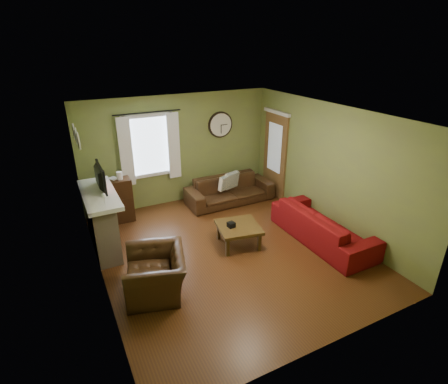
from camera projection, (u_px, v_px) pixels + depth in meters
name	position (u px, v px, depth m)	size (l,w,h in m)	color
floor	(229.00, 250.00, 6.72)	(4.60, 5.20, 0.00)	#4C2811
ceiling	(230.00, 115.00, 5.67)	(4.60, 5.20, 0.00)	white
wall_left	(94.00, 216.00, 5.24)	(0.00, 5.20, 2.60)	olive
wall_right	(329.00, 168.00, 7.14)	(0.00, 5.20, 2.60)	olive
wall_back	(179.00, 150.00, 8.31)	(4.60, 0.00, 2.60)	olive
wall_front	(333.00, 266.00, 4.07)	(4.60, 0.00, 2.60)	olive
fireplace	(102.00, 223.00, 6.56)	(0.40, 1.40, 1.10)	tan
firebox	(114.00, 232.00, 6.74)	(0.04, 0.60, 0.55)	black
mantel	(99.00, 194.00, 6.34)	(0.58, 1.60, 0.08)	white
tv	(97.00, 181.00, 6.38)	(0.60, 0.08, 0.35)	black
tv_screen	(101.00, 177.00, 6.39)	(0.02, 0.62, 0.36)	#994C3F
medallion_left	(79.00, 141.00, 5.52)	(0.28, 0.28, 0.03)	white
medallion_mid	(76.00, 136.00, 5.80)	(0.28, 0.28, 0.03)	white
medallion_right	(74.00, 131.00, 6.09)	(0.28, 0.28, 0.03)	white
window_pane	(149.00, 146.00, 7.93)	(1.00, 0.02, 1.30)	silver
curtain_rod	(147.00, 113.00, 7.53)	(0.03, 0.03, 1.50)	black
curtain_left	(126.00, 152.00, 7.64)	(0.28, 0.04, 1.55)	white
curtain_right	(174.00, 146.00, 8.09)	(0.28, 0.04, 1.55)	white
wall_clock	(221.00, 125.00, 8.53)	(0.64, 0.06, 0.64)	white
door	(275.00, 155.00, 8.74)	(0.05, 0.90, 2.10)	brown
bookshelf	(113.00, 202.00, 7.57)	(0.83, 0.35, 0.98)	black
book	(110.00, 181.00, 7.42)	(0.16, 0.21, 0.02)	#443013
sofa_brown	(230.00, 190.00, 8.60)	(2.14, 0.84, 0.62)	#341F10
pillow_left	(231.00, 180.00, 8.56)	(0.40, 0.12, 0.40)	#979B90
pillow_right	(225.00, 183.00, 8.41)	(0.35, 0.11, 0.35)	#979B90
sofa_red	(322.00, 226.00, 6.92)	(2.29, 0.90, 0.67)	maroon
armchair	(156.00, 273.00, 5.51)	(1.05, 0.91, 0.68)	#341F10
coffee_table	(238.00, 235.00, 6.83)	(0.79, 0.79, 0.42)	#443013
tissue_box	(231.00, 228.00, 6.71)	(0.13, 0.13, 0.10)	black
wine_glass_a	(105.00, 200.00, 5.80)	(0.07, 0.07, 0.19)	white
wine_glass_b	(104.00, 198.00, 5.88)	(0.06, 0.06, 0.18)	white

